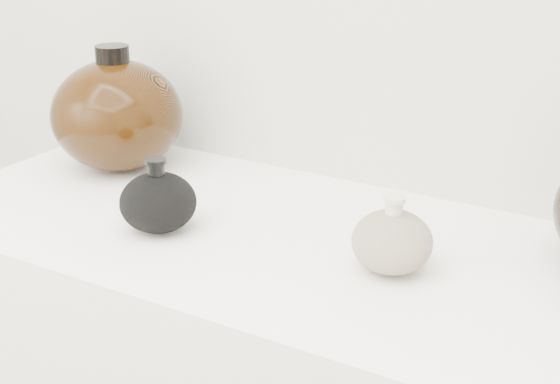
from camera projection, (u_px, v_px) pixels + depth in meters
The scene contains 3 objects.
black_gourd_vase at pixel (158, 202), 1.14m from camera, with size 0.13×0.13×0.11m.
cream_gourd_vase at pixel (392, 241), 1.02m from camera, with size 0.12×0.12×0.11m.
left_round_pot at pixel (117, 115), 1.37m from camera, with size 0.29×0.29×0.22m.
Camera 1 is at (0.49, 0.06, 1.38)m, focal length 50.00 mm.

